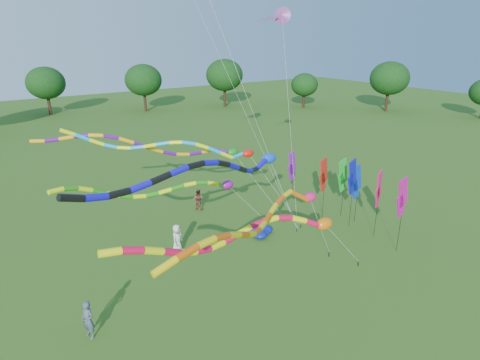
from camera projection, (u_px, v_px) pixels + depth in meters
ground at (312, 273)px, 22.27m from camera, size 160.00×160.00×0.00m
tree_ring at (336, 191)px, 18.91m from camera, size 119.44×119.27×9.65m
tube_kite_red at (260, 232)px, 17.93m from camera, size 13.91×1.29×6.26m
tube_kite_orange at (271, 215)px, 15.93m from camera, size 12.80×5.83×7.53m
tube_kite_purple at (160, 147)px, 24.39m from camera, size 14.19×5.62×7.77m
tube_kite_blue at (221, 169)px, 18.16m from camera, size 14.71×5.21×8.32m
tube_kite_cyan at (182, 148)px, 23.67m from camera, size 13.10×5.61×8.06m
tube_kite_green at (173, 188)px, 23.27m from camera, size 13.17×1.07×6.08m
delta_kite_high_c at (282, 16)px, 26.66m from camera, size 3.00×5.43×14.48m
banner_pole_violet at (292, 166)px, 31.48m from camera, size 1.14×0.41×4.00m
banner_pole_blue_b at (356, 182)px, 27.19m from camera, size 1.16×0.14×4.30m
banner_pole_red at (324, 175)px, 27.65m from camera, size 1.14×0.39×4.62m
banner_pole_magenta_b at (379, 189)px, 25.00m from camera, size 1.10×0.52×4.65m
banner_pole_magenta_a at (402, 198)px, 23.16m from camera, size 1.16×0.18×4.86m
banner_pole_blue_a at (352, 177)px, 26.36m from camera, size 1.14×0.37×4.91m
banner_pole_green at (343, 175)px, 28.14m from camera, size 1.16×0.24×4.42m
blue_nylon_heap at (265, 233)px, 26.26m from camera, size 1.58×1.50×0.52m
person_a at (177, 238)px, 24.14m from camera, size 1.04×1.01×1.81m
person_b at (88, 320)px, 17.25m from camera, size 0.66×0.77×1.80m
person_c at (198, 199)px, 30.13m from camera, size 0.97×1.00×1.62m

